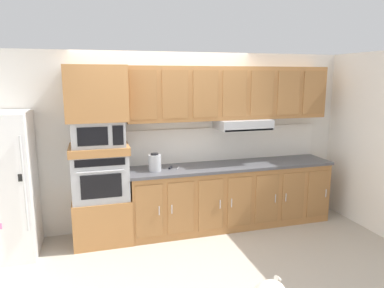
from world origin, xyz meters
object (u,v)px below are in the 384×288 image
(refrigerator, at_px, (0,186))
(built_in_oven, at_px, (100,175))
(microwave, at_px, (98,133))
(screwdriver, at_px, (171,168))
(electric_kettle, at_px, (155,163))

(refrigerator, distance_m, built_in_oven, 1.16)
(refrigerator, bearing_deg, microwave, 3.33)
(microwave, height_order, screwdriver, microwave)
(electric_kettle, bearing_deg, screwdriver, 12.86)
(built_in_oven, xyz_separation_m, screwdriver, (0.94, 0.01, 0.03))
(built_in_oven, bearing_deg, screwdriver, 0.33)
(refrigerator, bearing_deg, electric_kettle, 0.62)
(refrigerator, distance_m, electric_kettle, 1.88)
(microwave, distance_m, screwdriver, 1.08)
(refrigerator, relative_size, electric_kettle, 7.33)
(refrigerator, xyz_separation_m, built_in_oven, (1.16, 0.07, 0.02))
(built_in_oven, relative_size, microwave, 1.09)
(built_in_oven, bearing_deg, refrigerator, -176.67)
(screwdriver, height_order, electric_kettle, electric_kettle)
(built_in_oven, relative_size, electric_kettle, 2.92)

